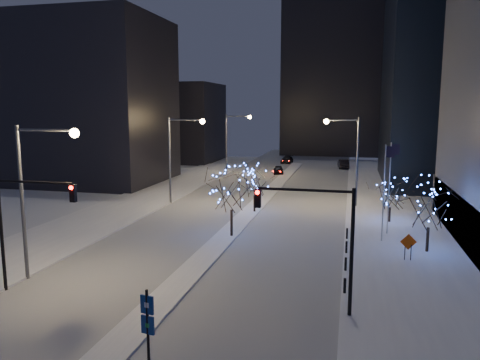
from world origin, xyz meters
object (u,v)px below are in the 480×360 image
(street_lamp_w_far, at_px, (232,136))
(holiday_tree_plaza_near, at_px, (430,205))
(street_lamp_w_near, at_px, (35,181))
(car_mid, at_px, (343,164))
(car_near, at_px, (278,170))
(construction_sign, at_px, (408,244))
(car_far, at_px, (287,160))
(street_lamp_w_mid, at_px, (178,148))
(wayfinding_sign, at_px, (148,321))
(street_lamp_east, at_px, (349,150))
(holiday_tree_plaza_far, at_px, (391,194))
(holiday_tree_median_near, at_px, (231,191))
(traffic_signal_east, at_px, (322,229))
(holiday_tree_median_far, at_px, (255,181))
(traffic_signal_west, at_px, (22,216))

(street_lamp_w_far, distance_m, holiday_tree_plaza_near, 45.80)
(street_lamp_w_near, relative_size, car_mid, 2.00)
(car_near, bearing_deg, construction_sign, -78.86)
(construction_sign, bearing_deg, car_far, 96.71)
(street_lamp_w_mid, bearing_deg, wayfinding_sign, -71.42)
(street_lamp_east, bearing_deg, street_lamp_w_mid, -171.04)
(car_far, xyz_separation_m, holiday_tree_plaza_far, (16.32, -47.03, 2.20))
(car_mid, bearing_deg, street_lamp_w_near, 67.63)
(car_near, height_order, car_mid, car_mid)
(holiday_tree_median_near, bearing_deg, construction_sign, -13.77)
(street_lamp_w_far, distance_m, traffic_signal_east, 54.07)
(street_lamp_w_far, relative_size, car_near, 2.47)
(wayfinding_sign, bearing_deg, holiday_tree_median_far, 104.04)
(street_lamp_w_mid, relative_size, holiday_tree_plaza_near, 1.74)
(car_mid, distance_m, car_far, 12.47)
(traffic_signal_west, xyz_separation_m, traffic_signal_east, (17.38, 1.00, 0.00))
(street_lamp_w_near, height_order, street_lamp_east, same)
(holiday_tree_plaza_far, relative_size, construction_sign, 2.42)
(traffic_signal_west, height_order, car_near, traffic_signal_west)
(street_lamp_w_near, xyz_separation_m, street_lamp_w_far, (0.00, 50.00, 0.00))
(holiday_tree_median_near, height_order, holiday_tree_plaza_near, holiday_tree_median_near)
(car_near, height_order, construction_sign, construction_sign)
(traffic_signal_west, xyz_separation_m, car_near, (6.94, 54.29, -4.07))
(street_lamp_w_far, bearing_deg, car_mid, 35.08)
(street_lamp_w_far, xyz_separation_m, wayfinding_sign, (11.09, -58.00, -4.34))
(traffic_signal_west, xyz_separation_m, car_far, (6.26, 70.13, -4.06))
(car_near, xyz_separation_m, holiday_tree_plaza_far, (15.63, -31.20, 2.21))
(holiday_tree_median_near, bearing_deg, holiday_tree_plaza_far, 31.56)
(car_near, bearing_deg, holiday_tree_plaza_far, -72.69)
(street_lamp_w_far, distance_m, holiday_tree_median_near, 38.54)
(car_near, distance_m, car_mid, 14.72)
(traffic_signal_east, bearing_deg, traffic_signal_west, -176.71)
(holiday_tree_median_near, xyz_separation_m, wayfinding_sign, (1.66, -20.71, -1.91))
(car_mid, relative_size, construction_sign, 2.56)
(street_lamp_w_far, height_order, traffic_signal_west, street_lamp_w_far)
(street_lamp_w_near, distance_m, construction_sign, 25.77)
(street_lamp_w_mid, bearing_deg, holiday_tree_plaza_near, -27.65)
(street_lamp_w_near, distance_m, traffic_signal_east, 17.99)
(traffic_signal_west, xyz_separation_m, car_mid, (17.44, 64.60, -3.94))
(car_near, bearing_deg, street_lamp_w_far, -172.23)
(holiday_tree_plaza_near, relative_size, construction_sign, 2.93)
(construction_sign, bearing_deg, street_lamp_w_far, 110.81)
(traffic_signal_east, height_order, car_near, traffic_signal_east)
(wayfinding_sign, bearing_deg, holiday_tree_median_near, 105.50)
(car_far, height_order, wayfinding_sign, wayfinding_sign)
(traffic_signal_east, height_order, car_far, traffic_signal_east)
(traffic_signal_west, distance_m, holiday_tree_plaza_near, 28.29)
(car_far, bearing_deg, street_lamp_w_near, -92.22)
(street_lamp_east, distance_m, traffic_signal_east, 29.08)
(wayfinding_sign, bearing_deg, traffic_signal_east, 56.81)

